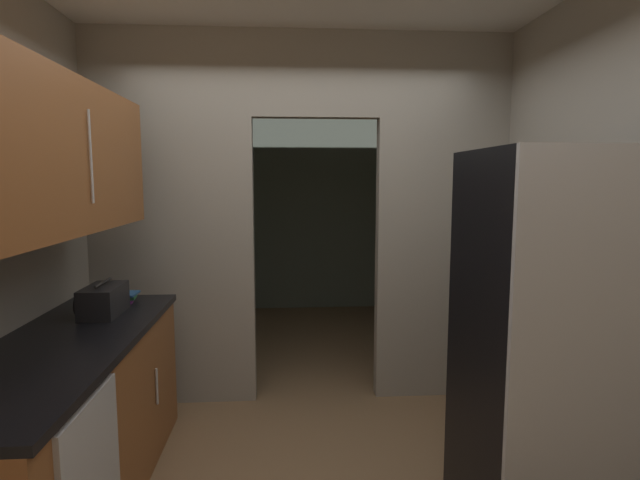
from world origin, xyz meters
The scene contains 7 objects.
kitchen_partition centered at (-0.03, 1.41, 1.48)m, with size 3.12×0.12×2.76m.
adjoining_room_shell centered at (0.00, 3.31, 1.38)m, with size 3.12×2.85×2.76m.
refrigerator centered at (1.14, -0.16, 0.92)m, with size 0.77×0.77×1.83m.
lower_cabinet_run centered at (-1.22, 0.10, 0.45)m, with size 0.67×2.00×0.90m.
upper_cabinet_counterside centered at (-1.22, 0.10, 1.80)m, with size 0.36×1.80×0.73m.
boombox centered at (-1.19, 0.59, 0.99)m, with size 0.20×0.35×0.20m.
book_stack centered at (-1.16, 0.91, 0.93)m, with size 0.14×0.17×0.06m.
Camera 1 is at (-0.13, -2.37, 1.69)m, focal length 28.17 mm.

